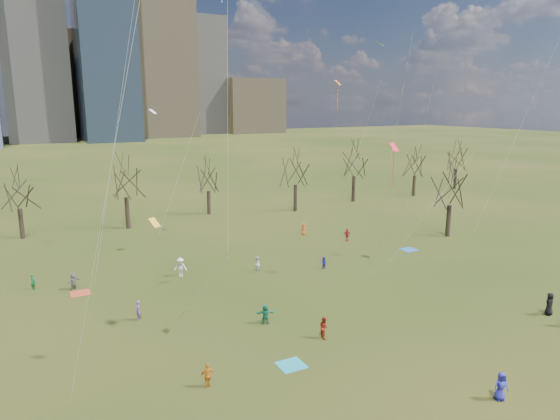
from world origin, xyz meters
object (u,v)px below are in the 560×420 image
blanket_crimson (81,293)px  person_0 (501,386)px  person_4 (208,375)px  blanket_teal (291,365)px  person_2 (324,327)px  blanket_navy (409,250)px

blanket_crimson → person_0: size_ratio=1.00×
person_0 → person_4: size_ratio=1.09×
blanket_teal → person_2: (3.76, 2.12, 0.75)m
person_0 → person_2: 11.45m
blanket_navy → person_0: bearing=-122.6°
person_0 → blanket_navy: bearing=76.2°
person_0 → person_4: bearing=166.3°
person_0 → person_4: (-13.45, 8.56, -0.07)m
blanket_navy → person_2: (-19.58, -13.14, 0.75)m
blanket_teal → person_0: bearing=-46.0°
blanket_teal → blanket_crimson: 21.05m
blanket_teal → person_4: (-5.30, 0.11, 0.72)m
blanket_teal → person_2: bearing=29.5°
blanket_navy → blanket_teal: bearing=-146.8°
person_0 → person_4: 15.94m
blanket_teal → person_4: size_ratio=1.09×
person_2 → blanket_crimson: bearing=46.4°
person_0 → blanket_crimson: bearing=142.4°
blanket_navy → person_0: (-15.18, -23.72, 0.79)m
blanket_navy → blanket_crimson: same height
blanket_navy → person_4: (-28.63, -15.16, 0.72)m
person_0 → person_4: person_0 is taller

